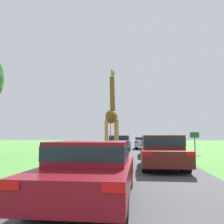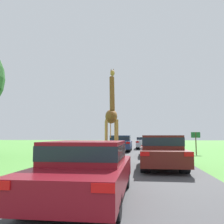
{
  "view_description": "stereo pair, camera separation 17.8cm",
  "coord_description": "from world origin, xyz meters",
  "px_view_note": "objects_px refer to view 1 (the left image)",
  "views": [
    {
      "loc": [
        0.71,
        -0.08,
        1.42
      ],
      "look_at": [
        -0.87,
        14.03,
        2.86
      ],
      "focal_mm": 38.0,
      "sensor_mm": 36.0,
      "label": 1
    },
    {
      "loc": [
        0.89,
        -0.05,
        1.42
      ],
      "look_at": [
        -0.87,
        14.03,
        2.86
      ],
      "focal_mm": 38.0,
      "sensor_mm": 36.0,
      "label": 2
    }
  ],
  "objects_px": {
    "car_far_ahead": "(162,151)",
    "giraffe_near_road": "(111,117)",
    "sign_post": "(195,139)",
    "car_verge_right": "(154,145)",
    "car_queue_left": "(143,142)",
    "car_queue_right": "(119,143)",
    "car_lead_maroon": "(91,168)"
  },
  "relations": [
    {
      "from": "giraffe_near_road",
      "to": "sign_post",
      "type": "bearing_deg",
      "value": -147.41
    },
    {
      "from": "car_queue_right",
      "to": "car_far_ahead",
      "type": "bearing_deg",
      "value": -75.99
    },
    {
      "from": "car_lead_maroon",
      "to": "car_queue_right",
      "type": "relative_size",
      "value": 1.02
    },
    {
      "from": "giraffe_near_road",
      "to": "car_queue_left",
      "type": "relative_size",
      "value": 1.18
    },
    {
      "from": "car_lead_maroon",
      "to": "sign_post",
      "type": "xyz_separation_m",
      "value": [
        5.49,
        13.99,
        0.5
      ]
    },
    {
      "from": "giraffe_near_road",
      "to": "car_lead_maroon",
      "type": "height_order",
      "value": "giraffe_near_road"
    },
    {
      "from": "giraffe_near_road",
      "to": "car_queue_left",
      "type": "height_order",
      "value": "giraffe_near_road"
    },
    {
      "from": "giraffe_near_road",
      "to": "sign_post",
      "type": "distance_m",
      "value": 8.22
    },
    {
      "from": "sign_post",
      "to": "car_verge_right",
      "type": "bearing_deg",
      "value": -149.91
    },
    {
      "from": "car_lead_maroon",
      "to": "sign_post",
      "type": "height_order",
      "value": "sign_post"
    },
    {
      "from": "car_queue_right",
      "to": "sign_post",
      "type": "bearing_deg",
      "value": -23.78
    },
    {
      "from": "car_queue_left",
      "to": "car_verge_right",
      "type": "relative_size",
      "value": 0.94
    },
    {
      "from": "car_queue_left",
      "to": "car_verge_right",
      "type": "bearing_deg",
      "value": -85.98
    },
    {
      "from": "car_verge_right",
      "to": "giraffe_near_road",
      "type": "bearing_deg",
      "value": -127.35
    },
    {
      "from": "car_queue_right",
      "to": "giraffe_near_road",
      "type": "bearing_deg",
      "value": -88.77
    },
    {
      "from": "car_queue_left",
      "to": "car_verge_right",
      "type": "height_order",
      "value": "car_verge_right"
    },
    {
      "from": "car_far_ahead",
      "to": "car_verge_right",
      "type": "distance_m",
      "value": 6.67
    },
    {
      "from": "car_far_ahead",
      "to": "sign_post",
      "type": "relative_size",
      "value": 2.57
    },
    {
      "from": "car_queue_left",
      "to": "car_verge_right",
      "type": "distance_m",
      "value": 9.3
    },
    {
      "from": "car_queue_left",
      "to": "sign_post",
      "type": "xyz_separation_m",
      "value": [
        3.96,
        -7.36,
        0.47
      ]
    },
    {
      "from": "giraffe_near_road",
      "to": "car_verge_right",
      "type": "distance_m",
      "value": 4.8
    },
    {
      "from": "car_queue_left",
      "to": "car_far_ahead",
      "type": "relative_size",
      "value": 0.98
    },
    {
      "from": "giraffe_near_road",
      "to": "car_lead_maroon",
      "type": "xyz_separation_m",
      "value": [
        0.51,
        -8.54,
        -1.85
      ]
    },
    {
      "from": "car_queue_right",
      "to": "car_far_ahead",
      "type": "height_order",
      "value": "car_queue_right"
    },
    {
      "from": "giraffe_near_road",
      "to": "car_queue_right",
      "type": "xyz_separation_m",
      "value": [
        -0.18,
        8.17,
        -1.77
      ]
    },
    {
      "from": "car_lead_maroon",
      "to": "car_far_ahead",
      "type": "bearing_deg",
      "value": 68.48
    },
    {
      "from": "giraffe_near_road",
      "to": "car_queue_right",
      "type": "relative_size",
      "value": 1.2
    },
    {
      "from": "car_far_ahead",
      "to": "giraffe_near_road",
      "type": "bearing_deg",
      "value": 130.2
    },
    {
      "from": "car_lead_maroon",
      "to": "car_far_ahead",
      "type": "xyz_separation_m",
      "value": [
        2.13,
        5.41,
        0.06
      ]
    },
    {
      "from": "car_lead_maroon",
      "to": "sign_post",
      "type": "relative_size",
      "value": 2.54
    },
    {
      "from": "giraffe_near_road",
      "to": "car_verge_right",
      "type": "xyz_separation_m",
      "value": [
        2.7,
        3.54,
        -1.81
      ]
    },
    {
      "from": "car_queue_right",
      "to": "car_far_ahead",
      "type": "distance_m",
      "value": 11.65
    }
  ]
}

